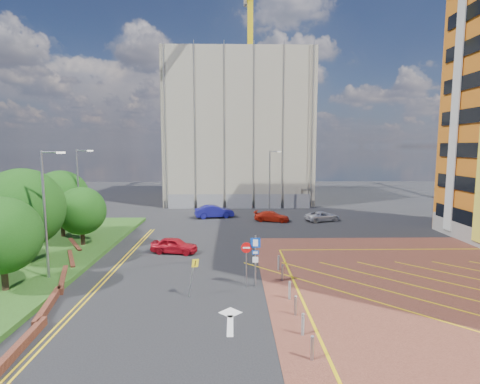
{
  "coord_description": "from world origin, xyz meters",
  "views": [
    {
      "loc": [
        -0.86,
        -21.0,
        8.52
      ],
      "look_at": [
        -0.35,
        5.38,
        5.3
      ],
      "focal_mm": 28.0,
      "sensor_mm": 36.0,
      "label": 1
    }
  ],
  "objects_px": {
    "tree_c": "(81,211)",
    "car_red_left": "(174,245)",
    "lamp_left_far": "(79,191)",
    "sign_cluster": "(252,256)",
    "tree_d": "(61,198)",
    "tree_a": "(1,235)",
    "lamp_left_near": "(46,209)",
    "car_silver_back": "(322,216)",
    "warning_sign": "(193,273)",
    "car_blue_back": "(214,211)",
    "car_red_back": "(272,216)",
    "lamp_back": "(270,178)",
    "tree_b": "(23,208)"
  },
  "relations": [
    {
      "from": "sign_cluster",
      "to": "car_red_left",
      "type": "height_order",
      "value": "sign_cluster"
    },
    {
      "from": "car_red_back",
      "to": "car_silver_back",
      "type": "relative_size",
      "value": 0.99
    },
    {
      "from": "tree_c",
      "to": "car_red_left",
      "type": "xyz_separation_m",
      "value": [
        7.93,
        -1.64,
        -2.56
      ]
    },
    {
      "from": "tree_b",
      "to": "lamp_left_near",
      "type": "xyz_separation_m",
      "value": [
        3.08,
        -3.0,
        0.42
      ]
    },
    {
      "from": "tree_b",
      "to": "car_silver_back",
      "type": "xyz_separation_m",
      "value": [
        24.93,
        16.06,
        -3.67
      ]
    },
    {
      "from": "tree_b",
      "to": "tree_d",
      "type": "xyz_separation_m",
      "value": [
        -1.0,
        8.0,
        -0.37
      ]
    },
    {
      "from": "warning_sign",
      "to": "car_blue_back",
      "type": "xyz_separation_m",
      "value": [
        0.01,
        23.9,
        -0.67
      ]
    },
    {
      "from": "car_red_back",
      "to": "sign_cluster",
      "type": "bearing_deg",
      "value": -174.27
    },
    {
      "from": "lamp_left_near",
      "to": "car_red_back",
      "type": "bearing_deg",
      "value": 49.92
    },
    {
      "from": "tree_d",
      "to": "car_blue_back",
      "type": "relative_size",
      "value": 1.31
    },
    {
      "from": "tree_b",
      "to": "car_red_left",
      "type": "relative_size",
      "value": 1.81
    },
    {
      "from": "lamp_back",
      "to": "tree_b",
      "type": "bearing_deg",
      "value": -130.41
    },
    {
      "from": "lamp_back",
      "to": "car_silver_back",
      "type": "distance_m",
      "value": 9.55
    },
    {
      "from": "tree_a",
      "to": "car_silver_back",
      "type": "xyz_separation_m",
      "value": [
        23.43,
        21.06,
        -2.94
      ]
    },
    {
      "from": "tree_a",
      "to": "lamp_left_far",
      "type": "height_order",
      "value": "lamp_left_far"
    },
    {
      "from": "tree_b",
      "to": "lamp_left_near",
      "type": "relative_size",
      "value": 0.84
    },
    {
      "from": "warning_sign",
      "to": "tree_b",
      "type": "bearing_deg",
      "value": 155.8
    },
    {
      "from": "car_red_left",
      "to": "car_blue_back",
      "type": "distance_m",
      "value": 15.18
    },
    {
      "from": "lamp_back",
      "to": "tree_a",
      "type": "bearing_deg",
      "value": -122.85
    },
    {
      "from": "lamp_left_near",
      "to": "warning_sign",
      "type": "xyz_separation_m",
      "value": [
        9.3,
        -2.56,
        -3.23
      ]
    },
    {
      "from": "car_red_left",
      "to": "car_red_back",
      "type": "bearing_deg",
      "value": -24.8
    },
    {
      "from": "car_blue_back",
      "to": "tree_a",
      "type": "bearing_deg",
      "value": 142.56
    },
    {
      "from": "lamp_left_far",
      "to": "car_silver_back",
      "type": "relative_size",
      "value": 1.98
    },
    {
      "from": "tree_d",
      "to": "car_red_left",
      "type": "xyz_separation_m",
      "value": [
        10.93,
        -4.64,
        -3.24
      ]
    },
    {
      "from": "tree_b",
      "to": "sign_cluster",
      "type": "distance_m",
      "value": 16.46
    },
    {
      "from": "tree_b",
      "to": "warning_sign",
      "type": "height_order",
      "value": "tree_b"
    },
    {
      "from": "tree_d",
      "to": "car_red_left",
      "type": "relative_size",
      "value": 1.63
    },
    {
      "from": "warning_sign",
      "to": "lamp_left_near",
      "type": "bearing_deg",
      "value": 164.59
    },
    {
      "from": "warning_sign",
      "to": "tree_c",
      "type": "bearing_deg",
      "value": 134.49
    },
    {
      "from": "car_red_back",
      "to": "tree_a",
      "type": "bearing_deg",
      "value": 155.15
    },
    {
      "from": "warning_sign",
      "to": "car_blue_back",
      "type": "bearing_deg",
      "value": 89.97
    },
    {
      "from": "warning_sign",
      "to": "car_red_back",
      "type": "distance_m",
      "value": 22.63
    },
    {
      "from": "car_silver_back",
      "to": "tree_d",
      "type": "bearing_deg",
      "value": 88.32
    },
    {
      "from": "lamp_left_far",
      "to": "car_blue_back",
      "type": "xyz_separation_m",
      "value": [
        11.31,
        11.34,
        -3.9
      ]
    },
    {
      "from": "lamp_left_near",
      "to": "car_silver_back",
      "type": "distance_m",
      "value": 29.28
    },
    {
      "from": "car_silver_back",
      "to": "car_red_left",
      "type": "bearing_deg",
      "value": 111.31
    },
    {
      "from": "tree_a",
      "to": "lamp_left_far",
      "type": "xyz_separation_m",
      "value": [
        -0.42,
        12.0,
        1.16
      ]
    },
    {
      "from": "car_blue_back",
      "to": "tree_d",
      "type": "bearing_deg",
      "value": 115.24
    },
    {
      "from": "car_red_left",
      "to": "car_red_back",
      "type": "relative_size",
      "value": 0.93
    },
    {
      "from": "tree_d",
      "to": "lamp_left_far",
      "type": "bearing_deg",
      "value": -25.68
    },
    {
      "from": "lamp_left_far",
      "to": "sign_cluster",
      "type": "relative_size",
      "value": 2.5
    },
    {
      "from": "sign_cluster",
      "to": "car_blue_back",
      "type": "relative_size",
      "value": 0.69
    },
    {
      "from": "car_blue_back",
      "to": "tree_c",
      "type": "bearing_deg",
      "value": 129.66
    },
    {
      "from": "sign_cluster",
      "to": "car_blue_back",
      "type": "height_order",
      "value": "sign_cluster"
    },
    {
      "from": "sign_cluster",
      "to": "car_red_left",
      "type": "bearing_deg",
      "value": 128.52
    },
    {
      "from": "tree_b",
      "to": "car_blue_back",
      "type": "distance_m",
      "value": 22.4
    },
    {
      "from": "car_red_left",
      "to": "car_blue_back",
      "type": "relative_size",
      "value": 0.8
    },
    {
      "from": "tree_c",
      "to": "warning_sign",
      "type": "height_order",
      "value": "tree_c"
    },
    {
      "from": "tree_c",
      "to": "lamp_left_near",
      "type": "relative_size",
      "value": 0.61
    },
    {
      "from": "tree_b",
      "to": "car_red_back",
      "type": "xyz_separation_m",
      "value": [
        19.09,
        16.03,
        -3.65
      ]
    }
  ]
}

